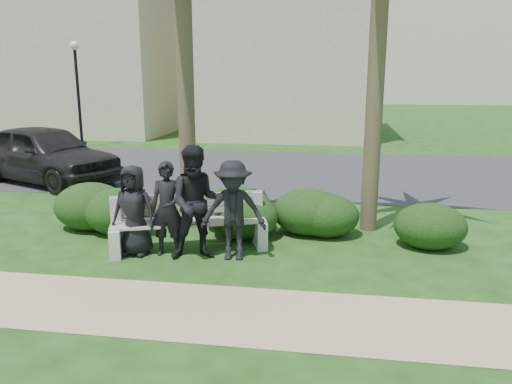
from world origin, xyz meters
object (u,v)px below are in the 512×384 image
Objects in this scene: man_a at (134,210)px; man_c at (197,203)px; man_d at (233,211)px; park_bench at (190,226)px; street_lamp at (77,75)px; man_b at (168,209)px; car_a at (46,154)px.

man_a is 0.81× the size of man_c.
man_c reaches higher than man_d.
man_c is at bearing -75.69° from park_bench.
man_d is (8.87, -11.88, -2.12)m from street_lamp.
man_d reaches higher than man_a.
man_d is (1.68, 0.04, 0.06)m from man_a.
man_b is 0.97× the size of man_d.
car_a is (-4.70, 5.15, 0.05)m from man_a.
man_b reaches higher than man_a.
park_bench is 0.59× the size of car_a.
man_b reaches higher than park_bench.
street_lamp is 0.90× the size of car_a.
street_lamp is 14.97m from man_d.
man_c is (1.09, -0.01, 0.18)m from man_a.
street_lamp is at bearing 119.06° from man_b.
man_c is 7.76m from car_a.
man_d is at bearing -105.00° from car_a.
park_bench is 1.50× the size of man_c.
car_a is (-5.55, 4.80, 0.39)m from park_bench.
man_a is at bearing -176.59° from park_bench.
man_c is 0.39× the size of car_a.
man_c is (8.28, -11.93, -2.00)m from street_lamp.
street_lamp is at bearing 105.68° from park_bench.
man_c is (0.24, -0.37, 0.52)m from park_bench.
street_lamp reaches higher than man_a.
park_bench is at bearing 41.22° from man_b.
man_c is at bearing -107.99° from car_a.
car_a reaches higher than man_b.
street_lamp is 2.69× the size of man_b.
man_b is 0.34× the size of car_a.
man_c reaches higher than park_bench.
man_b is 0.55m from man_c.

